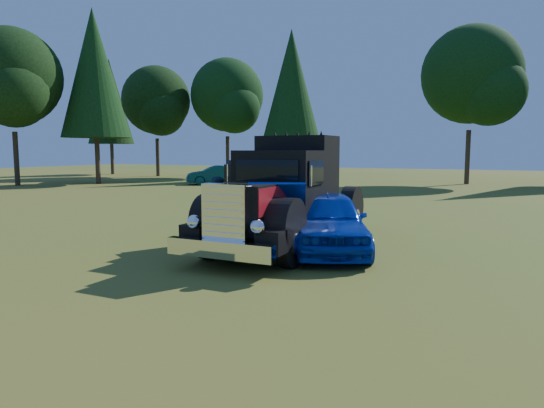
{
  "coord_description": "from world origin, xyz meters",
  "views": [
    {
      "loc": [
        6.57,
        -10.23,
        2.61
      ],
      "look_at": [
        1.58,
        0.18,
        1.32
      ],
      "focal_mm": 32.0,
      "sensor_mm": 36.0,
      "label": 1
    }
  ],
  "objects_px": {
    "diamond_t_truck": "(284,200)",
    "distant_teal_car": "(215,175)",
    "hotrod_coupe": "(327,221)",
    "spectator_far": "(219,210)",
    "spectator_near": "(227,214)"
  },
  "relations": [
    {
      "from": "hotrod_coupe",
      "to": "diamond_t_truck",
      "type": "bearing_deg",
      "value": 179.75
    },
    {
      "from": "hotrod_coupe",
      "to": "distant_teal_car",
      "type": "bearing_deg",
      "value": 128.69
    },
    {
      "from": "diamond_t_truck",
      "to": "distant_teal_car",
      "type": "relative_size",
      "value": 1.65
    },
    {
      "from": "spectator_far",
      "to": "hotrod_coupe",
      "type": "bearing_deg",
      "value": -70.94
    },
    {
      "from": "diamond_t_truck",
      "to": "spectator_near",
      "type": "height_order",
      "value": "diamond_t_truck"
    },
    {
      "from": "diamond_t_truck",
      "to": "spectator_far",
      "type": "bearing_deg",
      "value": -168.71
    },
    {
      "from": "spectator_near",
      "to": "distant_teal_car",
      "type": "distance_m",
      "value": 24.05
    },
    {
      "from": "diamond_t_truck",
      "to": "hotrod_coupe",
      "type": "relative_size",
      "value": 1.45
    },
    {
      "from": "hotrod_coupe",
      "to": "spectator_far",
      "type": "xyz_separation_m",
      "value": [
        -3.02,
        -0.36,
        0.15
      ]
    },
    {
      "from": "spectator_near",
      "to": "distant_teal_car",
      "type": "relative_size",
      "value": 0.39
    },
    {
      "from": "hotrod_coupe",
      "to": "distant_teal_car",
      "type": "xyz_separation_m",
      "value": [
        -15.9,
        19.85,
        -0.07
      ]
    },
    {
      "from": "spectator_far",
      "to": "diamond_t_truck",
      "type": "bearing_deg",
      "value": -66.4
    },
    {
      "from": "diamond_t_truck",
      "to": "distant_teal_car",
      "type": "bearing_deg",
      "value": 126.52
    },
    {
      "from": "spectator_near",
      "to": "spectator_far",
      "type": "bearing_deg",
      "value": 126.76
    },
    {
      "from": "hotrod_coupe",
      "to": "spectator_far",
      "type": "distance_m",
      "value": 3.05
    }
  ]
}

